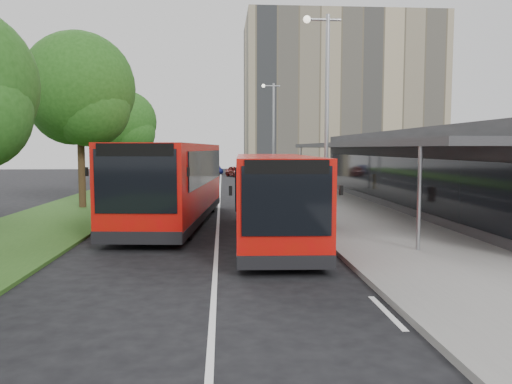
# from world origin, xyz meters

# --- Properties ---
(ground) EXTENTS (120.00, 120.00, 0.00)m
(ground) POSITION_xyz_m (0.00, 0.00, 0.00)
(ground) COLOR black
(ground) RESTS_ON ground
(pavement) EXTENTS (5.00, 80.00, 0.15)m
(pavement) POSITION_xyz_m (6.00, 20.00, 0.07)
(pavement) COLOR slate
(pavement) RESTS_ON ground
(grass_verge) EXTENTS (5.00, 80.00, 0.10)m
(grass_verge) POSITION_xyz_m (-7.00, 20.00, 0.05)
(grass_verge) COLOR #254B18
(grass_verge) RESTS_ON ground
(lane_centre_line) EXTENTS (0.12, 70.00, 0.01)m
(lane_centre_line) POSITION_xyz_m (0.00, 15.00, 0.01)
(lane_centre_line) COLOR silver
(lane_centre_line) RESTS_ON ground
(kerb_dashes) EXTENTS (0.12, 56.00, 0.01)m
(kerb_dashes) POSITION_xyz_m (3.30, 19.00, 0.01)
(kerb_dashes) COLOR silver
(kerb_dashes) RESTS_ON ground
(office_block) EXTENTS (22.00, 12.00, 18.00)m
(office_block) POSITION_xyz_m (14.00, 42.00, 9.00)
(office_block) COLOR tan
(office_block) RESTS_ON ground
(station_building) EXTENTS (7.70, 26.00, 4.00)m
(station_building) POSITION_xyz_m (10.86, 8.00, 2.04)
(station_building) COLOR #2B2B2D
(station_building) RESTS_ON ground
(tree_mid) EXTENTS (5.58, 5.58, 8.98)m
(tree_mid) POSITION_xyz_m (-7.01, 9.05, 5.80)
(tree_mid) COLOR #302213
(tree_mid) RESTS_ON ground
(tree_far) EXTENTS (4.61, 4.61, 7.39)m
(tree_far) POSITION_xyz_m (-7.01, 21.05, 4.77)
(tree_far) COLOR #302213
(tree_far) RESTS_ON ground
(lamp_post_near) EXTENTS (1.44, 0.28, 8.00)m
(lamp_post_near) POSITION_xyz_m (4.12, 2.00, 4.72)
(lamp_post_near) COLOR #919499
(lamp_post_near) RESTS_ON pavement
(lamp_post_far) EXTENTS (1.44, 0.28, 8.00)m
(lamp_post_far) POSITION_xyz_m (4.12, 22.00, 4.72)
(lamp_post_far) COLOR #919499
(lamp_post_far) RESTS_ON pavement
(bus_main) EXTENTS (2.96, 10.23, 2.87)m
(bus_main) POSITION_xyz_m (1.90, -0.34, 1.47)
(bus_main) COLOR #BB0A0A
(bus_main) RESTS_ON ground
(bus_second) EXTENTS (3.97, 11.82, 3.29)m
(bus_second) POSITION_xyz_m (-1.85, 3.64, 1.69)
(bus_second) COLOR #BB0A0A
(bus_second) RESTS_ON ground
(litter_bin) EXTENTS (0.58, 0.58, 0.80)m
(litter_bin) POSITION_xyz_m (4.91, 10.26, 0.55)
(litter_bin) COLOR #361F16
(litter_bin) RESTS_ON pavement
(bollard) EXTENTS (0.23, 0.23, 1.07)m
(bollard) POSITION_xyz_m (5.53, 18.98, 0.69)
(bollard) COLOR #DE9D0B
(bollard) RESTS_ON pavement
(car_near) EXTENTS (2.61, 3.81, 1.20)m
(car_near) POSITION_xyz_m (1.68, 37.81, 0.60)
(car_near) COLOR #5A0E0C
(car_near) RESTS_ON ground
(car_far) EXTENTS (2.08, 3.36, 1.04)m
(car_far) POSITION_xyz_m (-0.73, 44.30, 0.52)
(car_far) COLOR navy
(car_far) RESTS_ON ground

